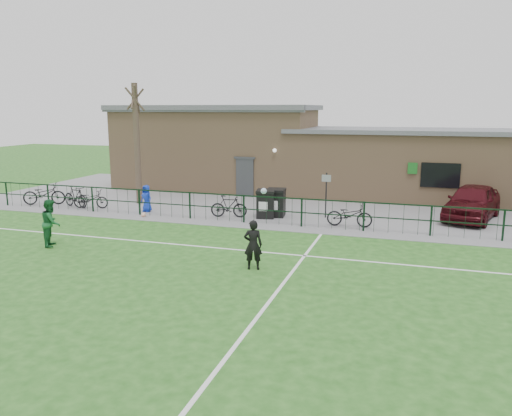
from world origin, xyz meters
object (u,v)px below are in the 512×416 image
(sign_post, at_px, (326,195))
(bicycle_d, at_px, (229,206))
(bicycle_e, at_px, (349,215))
(bicycle_b, at_px, (76,197))
(spectator_child, at_px, (146,198))
(bicycle_a, at_px, (44,194))
(car_maroon, at_px, (472,202))
(wheelie_bin_left, at_px, (266,205))
(ball_ground, at_px, (143,215))
(wheelie_bin_right, at_px, (276,204))
(bicycle_c, at_px, (91,199))
(bare_tree, at_px, (137,145))
(outfield_player, at_px, (51,223))

(sign_post, distance_m, bicycle_d, 4.32)
(bicycle_e, bearing_deg, bicycle_b, 88.34)
(bicycle_b, height_order, bicycle_d, bicycle_b)
(bicycle_e, relative_size, spectator_child, 1.47)
(bicycle_a, bearing_deg, bicycle_b, -117.69)
(car_maroon, height_order, bicycle_a, car_maroon)
(wheelie_bin_left, relative_size, spectator_child, 0.92)
(sign_post, height_order, bicycle_a, sign_post)
(wheelie_bin_left, bearing_deg, car_maroon, 4.81)
(car_maroon, bearing_deg, ball_ground, -147.21)
(wheelie_bin_left, distance_m, bicycle_a, 11.49)
(wheelie_bin_right, bearing_deg, bicycle_a, 177.71)
(bicycle_c, xyz_separation_m, spectator_child, (2.99, 0.10, 0.18))
(bare_tree, bearing_deg, sign_post, -3.11)
(bicycle_a, xyz_separation_m, bicycle_b, (1.95, -0.10, -0.02))
(outfield_player, relative_size, ball_ground, 7.78)
(ball_ground, bearing_deg, bicycle_b, 167.49)
(sign_post, distance_m, bicycle_e, 1.92)
(wheelie_bin_left, height_order, bicycle_e, wheelie_bin_left)
(sign_post, bearing_deg, bicycle_c, -173.22)
(spectator_child, bearing_deg, bicycle_c, -162.09)
(bicycle_b, height_order, spectator_child, spectator_child)
(bicycle_e, xyz_separation_m, spectator_child, (-9.44, 0.16, 0.14))
(car_maroon, height_order, bicycle_c, car_maroon)
(bicycle_a, bearing_deg, bare_tree, -92.52)
(car_maroon, distance_m, bicycle_a, 20.34)
(wheelie_bin_right, xyz_separation_m, bicycle_e, (3.39, -1.01, -0.09))
(spectator_child, bearing_deg, ball_ground, -51.72)
(sign_post, height_order, spectator_child, sign_post)
(car_maroon, distance_m, bicycle_e, 5.76)
(bicycle_d, distance_m, outfield_player, 7.58)
(bicycle_e, bearing_deg, bare_tree, 78.51)
(sign_post, relative_size, bicycle_e, 1.09)
(spectator_child, bearing_deg, sign_post, 24.45)
(bicycle_b, relative_size, spectator_child, 1.38)
(wheelie_bin_left, height_order, bicycle_d, wheelie_bin_left)
(car_maroon, bearing_deg, outfield_player, -131.03)
(wheelie_bin_right, bearing_deg, bare_tree, 166.60)
(bare_tree, bearing_deg, ball_ground, -56.56)
(wheelie_bin_left, height_order, sign_post, sign_post)
(wheelie_bin_right, relative_size, outfield_player, 0.69)
(bicycle_b, xyz_separation_m, spectator_child, (3.84, 0.12, 0.11))
(wheelie_bin_left, relative_size, sign_post, 0.58)
(sign_post, relative_size, car_maroon, 0.44)
(wheelie_bin_right, xyz_separation_m, bicycle_a, (-11.85, -0.86, -0.04))
(car_maroon, bearing_deg, bicycle_c, -153.30)
(bare_tree, relative_size, spectator_child, 4.78)
(outfield_player, bearing_deg, spectator_child, -29.72)
(car_maroon, xyz_separation_m, bicycle_a, (-20.14, -2.87, -0.23))
(wheelie_bin_left, distance_m, car_maroon, 8.97)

